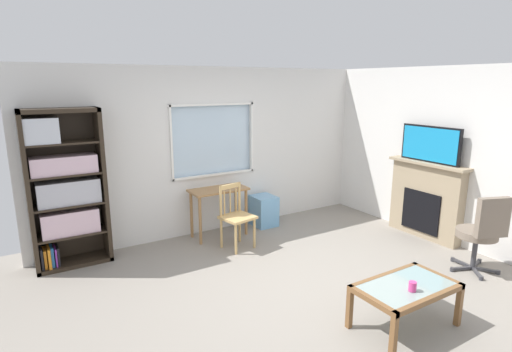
# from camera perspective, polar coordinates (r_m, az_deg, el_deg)

# --- Properties ---
(ground) EXTENTS (6.35, 5.55, 0.02)m
(ground) POSITION_cam_1_polar(r_m,az_deg,el_deg) (4.84, 6.09, -15.41)
(ground) COLOR gray
(wall_back_with_window) EXTENTS (5.35, 0.15, 2.52)m
(wall_back_with_window) POSITION_cam_1_polar(r_m,az_deg,el_deg) (6.29, -6.33, 3.40)
(wall_back_with_window) COLOR silver
(wall_back_with_window) RESTS_ON ground
(wall_right) EXTENTS (0.12, 4.75, 2.52)m
(wall_right) POSITION_cam_1_polar(r_m,az_deg,el_deg) (6.41, 26.22, 2.45)
(wall_right) COLOR silver
(wall_right) RESTS_ON ground
(bookshelf) EXTENTS (0.90, 0.38, 1.99)m
(bookshelf) POSITION_cam_1_polar(r_m,az_deg,el_deg) (5.55, -25.35, -1.51)
(bookshelf) COLOR #2D2319
(bookshelf) RESTS_ON ground
(desk_under_window) EXTENTS (0.86, 0.42, 0.74)m
(desk_under_window) POSITION_cam_1_polar(r_m,az_deg,el_deg) (6.10, -5.28, -3.06)
(desk_under_window) COLOR #A37547
(desk_under_window) RESTS_ON ground
(wooden_chair) EXTENTS (0.49, 0.47, 0.90)m
(wooden_chair) POSITION_cam_1_polar(r_m,az_deg,el_deg) (5.71, -2.83, -5.61)
(wooden_chair) COLOR tan
(wooden_chair) RESTS_ON ground
(plastic_drawer_unit) EXTENTS (0.35, 0.40, 0.49)m
(plastic_drawer_unit) POSITION_cam_1_polar(r_m,az_deg,el_deg) (6.64, 1.09, -4.90)
(plastic_drawer_unit) COLOR #72ADDB
(plastic_drawer_unit) RESTS_ON ground
(fireplace) EXTENTS (0.26, 1.23, 1.15)m
(fireplace) POSITION_cam_1_polar(r_m,az_deg,el_deg) (6.58, 22.75, -3.07)
(fireplace) COLOR tan
(fireplace) RESTS_ON ground
(tv) EXTENTS (0.06, 0.94, 0.53)m
(tv) POSITION_cam_1_polar(r_m,az_deg,el_deg) (6.40, 23.31, 4.13)
(tv) COLOR black
(tv) RESTS_ON fireplace
(office_chair) EXTENTS (0.58, 0.62, 1.00)m
(office_chair) POSITION_cam_1_polar(r_m,az_deg,el_deg) (5.62, 29.25, -6.67)
(office_chair) COLOR #7A6B5B
(office_chair) RESTS_ON ground
(coffee_table) EXTENTS (0.97, 0.57, 0.44)m
(coffee_table) POSITION_cam_1_polar(r_m,az_deg,el_deg) (4.21, 20.34, -14.94)
(coffee_table) COLOR #8C9E99
(coffee_table) RESTS_ON ground
(sippy_cup) EXTENTS (0.07, 0.07, 0.09)m
(sippy_cup) POSITION_cam_1_polar(r_m,az_deg,el_deg) (4.07, 21.16, -14.28)
(sippy_cup) COLOR #DB3D84
(sippy_cup) RESTS_ON coffee_table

